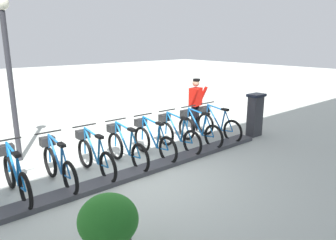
# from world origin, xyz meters

# --- Properties ---
(ground_plane) EXTENTS (60.00, 60.00, 0.00)m
(ground_plane) POSITION_xyz_m (0.00, 0.00, 0.00)
(ground_plane) COLOR silver
(dock_rail_base) EXTENTS (0.44, 7.93, 0.10)m
(dock_rail_base) POSITION_xyz_m (0.00, 0.00, 0.05)
(dock_rail_base) COLOR #47474C
(dock_rail_base) RESTS_ON ground
(payment_kiosk) EXTENTS (0.36, 0.52, 1.28)m
(payment_kiosk) POSITION_xyz_m (0.05, -4.42, 0.67)
(payment_kiosk) COLOR #38383D
(payment_kiosk) RESTS_ON ground
(bike_docked_0) EXTENTS (1.72, 0.54, 1.02)m
(bike_docked_0) POSITION_xyz_m (0.62, -3.37, 0.43)
(bike_docked_0) COLOR black
(bike_docked_0) RESTS_ON ground
(bike_docked_1) EXTENTS (1.72, 0.54, 1.02)m
(bike_docked_1) POSITION_xyz_m (0.62, -2.58, 0.43)
(bike_docked_1) COLOR black
(bike_docked_1) RESTS_ON ground
(bike_docked_2) EXTENTS (1.72, 0.54, 1.02)m
(bike_docked_2) POSITION_xyz_m (0.62, -1.78, 0.43)
(bike_docked_2) COLOR black
(bike_docked_2) RESTS_ON ground
(bike_docked_3) EXTENTS (1.72, 0.54, 1.02)m
(bike_docked_3) POSITION_xyz_m (0.62, -0.99, 0.43)
(bike_docked_3) COLOR black
(bike_docked_3) RESTS_ON ground
(bike_docked_4) EXTENTS (1.72, 0.54, 1.02)m
(bike_docked_4) POSITION_xyz_m (0.62, -0.20, 0.43)
(bike_docked_4) COLOR black
(bike_docked_4) RESTS_ON ground
(bike_docked_5) EXTENTS (1.72, 0.54, 1.02)m
(bike_docked_5) POSITION_xyz_m (0.62, 0.59, 0.43)
(bike_docked_5) COLOR black
(bike_docked_5) RESTS_ON ground
(bike_docked_6) EXTENTS (1.72, 0.54, 1.02)m
(bike_docked_6) POSITION_xyz_m (0.62, 1.39, 0.43)
(bike_docked_6) COLOR black
(bike_docked_6) RESTS_ON ground
(bike_docked_7) EXTENTS (1.72, 0.54, 1.02)m
(bike_docked_7) POSITION_xyz_m (0.62, 2.18, 0.43)
(bike_docked_7) COLOR black
(bike_docked_7) RESTS_ON ground
(worker_near_rack) EXTENTS (0.50, 0.68, 1.66)m
(worker_near_rack) POSITION_xyz_m (1.58, -3.45, 0.91)
(worker_near_rack) COLOR white
(worker_near_rack) RESTS_ON ground
(lamp_post) EXTENTS (0.32, 0.32, 3.75)m
(lamp_post) POSITION_xyz_m (2.52, 1.60, 2.47)
(lamp_post) COLOR #2D2D33
(lamp_post) RESTS_ON ground
(planter_bush) EXTENTS (0.76, 0.76, 0.97)m
(planter_bush) POSITION_xyz_m (-2.11, 1.82, 0.54)
(planter_bush) COLOR #59544C
(planter_bush) RESTS_ON ground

